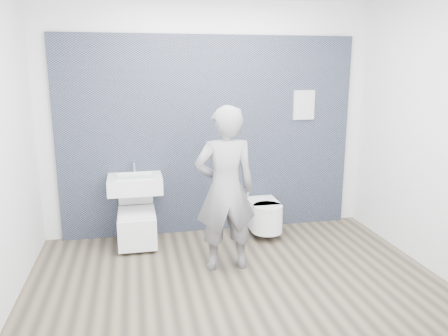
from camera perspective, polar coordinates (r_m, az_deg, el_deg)
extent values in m
plane|color=brown|center=(4.35, 1.67, -14.75)|extent=(4.00, 4.00, 0.00)
plane|color=silver|center=(5.35, -1.98, 6.31)|extent=(4.00, 0.00, 4.00)
plane|color=silver|center=(2.49, 9.89, -1.70)|extent=(4.00, 0.00, 4.00)
plane|color=silver|center=(4.78, 25.90, 4.19)|extent=(0.00, 3.00, 3.00)
cube|color=black|center=(5.66, -1.81, -7.94)|extent=(3.60, 0.06, 2.40)
cube|color=white|center=(5.12, -11.53, -2.06)|extent=(0.61, 0.46, 0.18)
cube|color=silver|center=(5.08, -11.58, -1.15)|extent=(0.43, 0.31, 0.03)
cylinder|color=silver|center=(5.25, -11.63, 0.19)|extent=(0.02, 0.02, 0.15)
cylinder|color=silver|center=(5.18, -11.66, 0.78)|extent=(0.02, 0.10, 0.02)
cylinder|color=silver|center=(5.36, -11.48, -3.07)|extent=(0.04, 0.04, 0.12)
cube|color=white|center=(5.20, -11.27, -7.60)|extent=(0.43, 0.62, 0.36)
cylinder|color=silver|center=(5.10, -11.35, -6.05)|extent=(0.30, 0.30, 0.03)
cube|color=white|center=(5.09, -11.36, -5.76)|extent=(0.40, 0.49, 0.02)
cube|color=white|center=(5.24, -11.50, -2.65)|extent=(0.40, 0.17, 0.43)
cube|color=silver|center=(5.51, -11.25, -7.95)|extent=(0.11, 0.06, 0.08)
cube|color=white|center=(5.49, 4.98, -5.96)|extent=(0.37, 0.43, 0.31)
cylinder|color=white|center=(5.29, 5.65, -6.69)|extent=(0.37, 0.37, 0.31)
cube|color=white|center=(5.41, 5.11, -4.36)|extent=(0.35, 0.41, 0.03)
cylinder|color=white|center=(5.22, 5.76, -5.02)|extent=(0.35, 0.35, 0.03)
cube|color=silver|center=(5.69, 4.42, -6.45)|extent=(0.10, 0.06, 0.08)
cube|color=white|center=(5.93, 9.77, -7.14)|extent=(0.27, 0.03, 0.36)
imported|color=slate|center=(4.35, 0.17, -2.80)|extent=(0.61, 0.40, 1.68)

